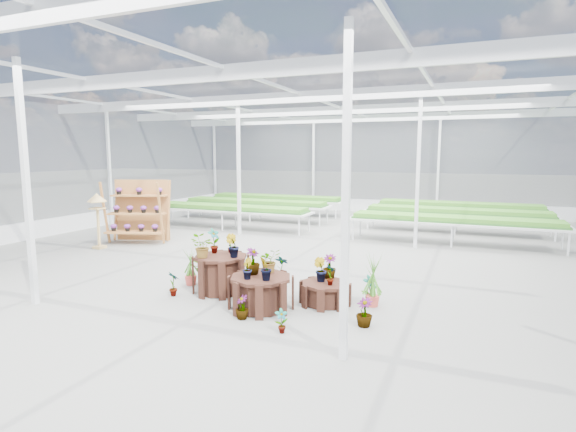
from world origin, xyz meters
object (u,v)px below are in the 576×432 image
at_px(plinth_mid, 261,293).
at_px(plinth_low, 325,293).
at_px(plinth_tall, 221,274).
at_px(bird_table, 98,221).
at_px(shelf_rack, 138,212).

relative_size(plinth_mid, plinth_low, 1.24).
bearing_deg(plinth_mid, plinth_tall, 153.43).
xyz_separation_m(plinth_mid, bird_table, (-6.80, 2.90, 0.53)).
xyz_separation_m(plinth_mid, shelf_rack, (-6.35, 4.10, 0.69)).
distance_m(plinth_mid, bird_table, 7.41).
distance_m(plinth_low, shelf_rack, 8.13).
distance_m(plinth_tall, plinth_low, 2.21).
distance_m(plinth_tall, bird_table, 6.07).
xyz_separation_m(plinth_tall, bird_table, (-5.60, 2.30, 0.45)).
bearing_deg(plinth_low, bird_table, 164.24).
distance_m(plinth_low, bird_table, 8.12).
distance_m(plinth_mid, plinth_low, 1.22).
height_order(plinth_tall, bird_table, bird_table).
relative_size(plinth_mid, bird_table, 0.70).
relative_size(plinth_tall, shelf_rack, 0.56).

